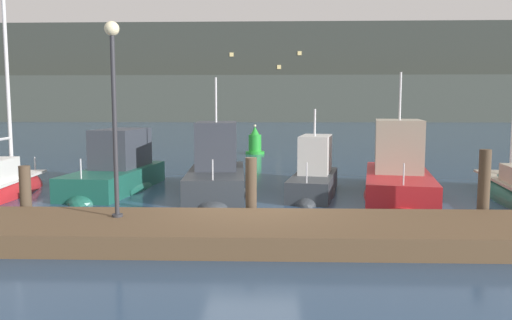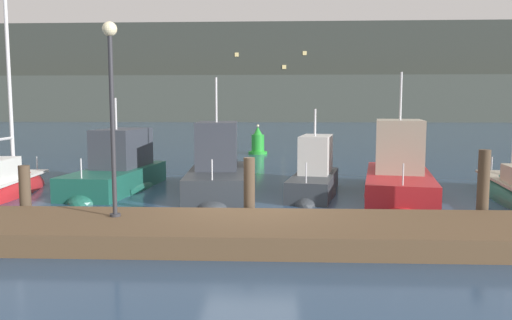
% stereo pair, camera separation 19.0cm
% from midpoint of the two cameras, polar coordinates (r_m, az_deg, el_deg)
% --- Properties ---
extents(ground_plane, '(400.00, 400.00, 0.00)m').
position_cam_midpoint_polar(ground_plane, '(12.73, -0.28, -7.06)').
color(ground_plane, navy).
extents(dock, '(32.56, 2.80, 0.45)m').
position_cam_midpoint_polar(dock, '(10.87, -0.77, -8.15)').
color(dock, brown).
rests_on(dock, ground).
extents(mooring_pile_1, '(0.28, 0.28, 1.43)m').
position_cam_midpoint_polar(mooring_pile_1, '(13.87, -24.52, -3.52)').
color(mooring_pile_1, '#4C3D2D').
rests_on(mooring_pile_1, ground).
extents(mooring_pile_2, '(0.28, 0.28, 1.66)m').
position_cam_midpoint_polar(mooring_pile_2, '(12.35, -0.33, -3.55)').
color(mooring_pile_2, '#4C3D2D').
rests_on(mooring_pile_2, ground).
extents(mooring_pile_3, '(0.28, 0.28, 1.87)m').
position_cam_midpoint_polar(mooring_pile_3, '(13.32, 24.90, -2.94)').
color(mooring_pile_3, '#4C3D2D').
rests_on(mooring_pile_3, ground).
extents(sailboat_berth_2, '(1.73, 5.50, 8.91)m').
position_cam_midpoint_polar(sailboat_berth_2, '(18.35, -26.17, -3.18)').
color(sailboat_berth_2, red).
rests_on(sailboat_berth_2, ground).
extents(motorboat_berth_3, '(2.59, 6.03, 3.85)m').
position_cam_midpoint_polar(motorboat_berth_3, '(18.20, -15.25, -2.15)').
color(motorboat_berth_3, '#195647').
rests_on(motorboat_berth_3, ground).
extents(motorboat_berth_4, '(2.37, 5.81, 4.33)m').
position_cam_midpoint_polar(motorboat_berth_4, '(17.02, -4.17, -2.03)').
color(motorboat_berth_4, '#2D3338').
rests_on(motorboat_berth_4, ground).
extents(motorboat_berth_5, '(2.27, 4.88, 3.41)m').
position_cam_midpoint_polar(motorboat_berth_5, '(16.79, 7.00, -2.76)').
color(motorboat_berth_5, '#2D3338').
rests_on(motorboat_berth_5, ground).
extents(motorboat_berth_6, '(3.40, 6.86, 4.47)m').
position_cam_midpoint_polar(motorboat_berth_6, '(17.09, 16.26, -2.14)').
color(motorboat_berth_6, red).
rests_on(motorboat_berth_6, ground).
extents(channel_buoy, '(1.17, 1.17, 1.82)m').
position_cam_midpoint_polar(channel_buoy, '(30.92, 0.39, 1.93)').
color(channel_buoy, green).
rests_on(channel_buoy, ground).
extents(dock_lamppost, '(0.32, 0.32, 4.28)m').
position_cam_midpoint_polar(dock_lamppost, '(11.43, -15.74, 7.85)').
color(dock_lamppost, '#2D2D33').
rests_on(dock_lamppost, dock).
extents(hillside_backdrop, '(240.00, 23.00, 20.11)m').
position_cam_midpoint_polar(hillside_backdrop, '(109.58, 2.87, 9.39)').
color(hillside_backdrop, '#333833').
rests_on(hillside_backdrop, ground).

